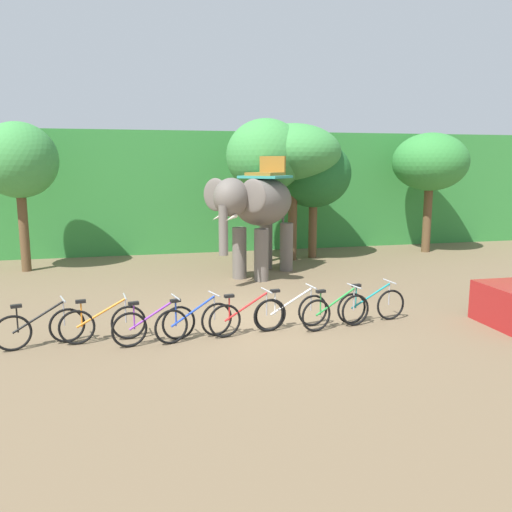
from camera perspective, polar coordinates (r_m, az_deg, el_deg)
ground_plane at (r=12.31m, az=-0.21°, el=-6.81°), size 80.00×80.00×0.00m
foliage_hedge at (r=24.14m, az=-7.18°, el=7.14°), size 36.00×6.00×4.80m
tree_right at (r=18.96m, az=-24.20°, el=9.29°), size 2.49×2.49×4.88m
tree_left at (r=19.02m, az=1.06°, el=10.70°), size 2.80×2.80×5.11m
tree_far_right at (r=19.52m, az=4.03°, el=10.94°), size 3.45×3.45×4.97m
tree_center_left at (r=20.08m, az=6.23°, el=8.73°), size 2.78×2.78×4.42m
tree_center at (r=22.37m, az=18.25°, el=9.51°), size 2.97×2.97×4.74m
elephant at (r=16.59m, az=0.31°, el=5.29°), size 3.57×3.77×3.78m
bike_black at (r=11.24m, az=-22.22°, el=-7.17°), size 1.66×0.63×0.92m
bike_orange at (r=11.12m, az=-16.17°, el=-6.99°), size 1.71×0.52×0.92m
bike_purple at (r=10.79m, az=-10.89°, el=-7.29°), size 1.68×0.57×0.92m
bike_blue at (r=10.89m, az=-6.66°, el=-7.02°), size 1.65×0.65×0.92m
bike_red at (r=11.14m, az=-0.98°, el=-6.56°), size 1.69×0.52×0.92m
bike_white at (r=11.56m, az=3.88°, el=-5.96°), size 1.71×0.52×0.92m
bike_green at (r=11.65m, az=8.61°, el=-5.93°), size 1.69×0.53×0.92m
bike_teal at (r=12.29m, az=12.30°, el=-5.21°), size 1.71×0.52×0.92m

